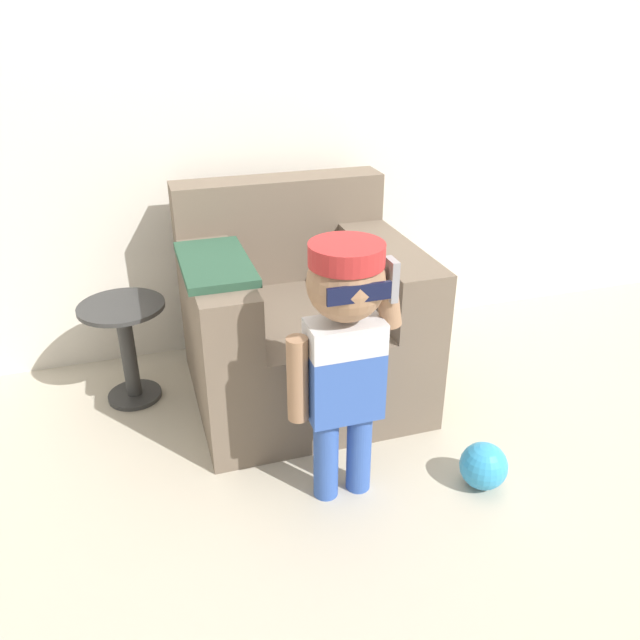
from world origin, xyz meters
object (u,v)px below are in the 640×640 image
Objects in this scene: armchair at (299,322)px; toy_ball at (484,466)px; side_table at (127,343)px; person_child at (344,337)px.

armchair is 5.56× the size of toy_ball.
side_table is at bearing 168.75° from armchair.
side_table is (-0.72, 0.14, -0.06)m from armchair.
armchair is 0.97m from toy_ball.
toy_ball is (0.45, -0.82, -0.25)m from armchair.
toy_ball is (1.16, -0.96, -0.19)m from side_table.
person_child is 1.13m from side_table.
side_table is 2.65× the size of toy_ball.
person_child is at bearing -93.49° from armchair.
side_table reaches higher than toy_ball.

